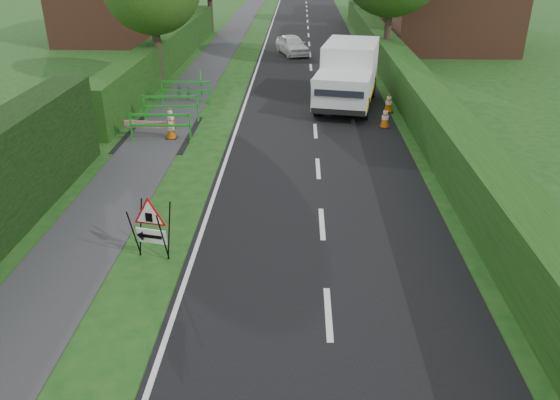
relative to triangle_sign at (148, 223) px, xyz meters
name	(u,v)px	position (x,y,z in m)	size (l,w,h in m)	color
ground	(183,348)	(1.23, -2.83, -0.85)	(120.00, 120.00, 0.00)	#164513
road_surface	(308,30)	(3.73, 32.17, -0.85)	(6.00, 90.00, 0.02)	black
footpath	(235,29)	(-1.77, 32.17, -0.85)	(2.00, 90.00, 0.02)	#2D2D30
hedge_west_far	(171,67)	(-3.77, 19.17, -0.85)	(1.00, 24.00, 1.80)	#14380F
hedge_east	(406,99)	(7.73, 13.17, -0.85)	(1.20, 50.00, 1.50)	#14380F
triangle_sign	(148,223)	(0.00, 0.00, 0.00)	(0.99, 0.99, 1.23)	black
works_van	(348,74)	(5.11, 12.22, 0.42)	(3.01, 5.56, 2.41)	silver
traffic_cone_0	(385,117)	(6.27, 9.22, -0.46)	(0.38, 0.38, 0.79)	black
traffic_cone_1	(389,102)	(6.67, 11.17, -0.46)	(0.38, 0.38, 0.79)	black
traffic_cone_2	(364,88)	(5.93, 13.40, -0.46)	(0.38, 0.38, 0.79)	black
traffic_cone_3	(171,128)	(-1.24, 7.72, -0.46)	(0.38, 0.38, 0.79)	black
traffic_cone_4	(170,117)	(-1.52, 8.93, -0.46)	(0.38, 0.38, 0.79)	black
ped_barrier_0	(160,123)	(-1.53, 7.46, -0.22)	(2.06, 0.37, 1.00)	#17811D
ped_barrier_1	(171,104)	(-1.67, 9.76, -0.22)	(2.08, 0.48, 1.00)	#17811D
ped_barrier_2	(185,89)	(-1.55, 12.03, -0.22)	(2.07, 0.43, 1.00)	#17811D
ped_barrier_3	(201,83)	(-1.09, 13.12, -0.22)	(0.71, 2.09, 1.00)	#17811D
redwhite_plank	(147,137)	(-2.16, 7.89, -0.85)	(1.50, 0.04, 0.25)	red
hatchback_car	(292,45)	(2.68, 22.80, -0.30)	(1.31, 3.25, 1.11)	white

